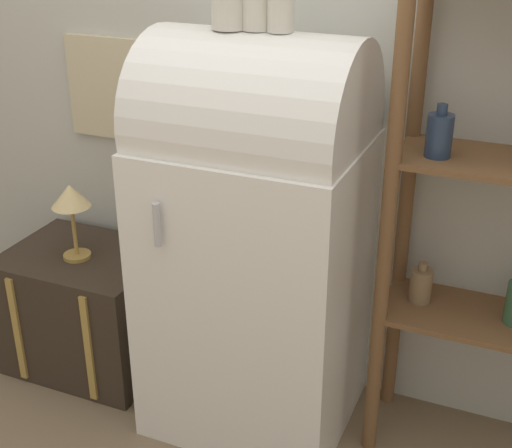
# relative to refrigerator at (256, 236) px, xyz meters

# --- Properties ---
(wall_back) EXTENTS (7.00, 0.09, 2.70)m
(wall_back) POSITION_rel_refrigerator_xyz_m (-0.01, 0.33, 0.59)
(wall_back) COLOR #B7B7AD
(wall_back) RESTS_ON ground_plane
(refrigerator) EXTENTS (0.72, 0.65, 1.46)m
(refrigerator) POSITION_rel_refrigerator_xyz_m (0.00, 0.00, 0.00)
(refrigerator) COLOR white
(refrigerator) RESTS_ON ground_plane
(suitcase_trunk) EXTENTS (0.62, 0.50, 0.52)m
(suitcase_trunk) POSITION_rel_refrigerator_xyz_m (-0.78, 0.03, -0.50)
(suitcase_trunk) COLOR #33281E
(suitcase_trunk) RESTS_ON ground_plane
(shelf_unit) EXTENTS (0.68, 0.34, 1.67)m
(shelf_unit) POSITION_rel_refrigerator_xyz_m (0.78, 0.12, 0.18)
(shelf_unit) COLOR brown
(shelf_unit) RESTS_ON ground_plane
(vase_left) EXTENTS (0.11, 0.11, 0.18)m
(vase_left) POSITION_rel_refrigerator_xyz_m (-0.09, -0.01, 0.79)
(vase_left) COLOR beige
(vase_left) RESTS_ON refrigerator
(desk_lamp) EXTENTS (0.15, 0.15, 0.31)m
(desk_lamp) POSITION_rel_refrigerator_xyz_m (-0.78, -0.01, 0.00)
(desk_lamp) COLOR #AD8942
(desk_lamp) RESTS_ON suitcase_trunk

